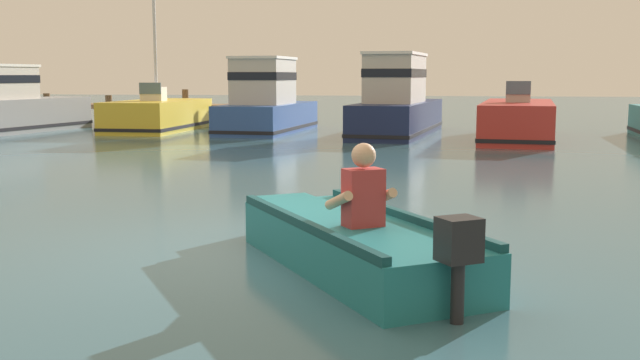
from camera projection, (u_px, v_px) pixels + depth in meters
ground_plane at (233, 252)px, 7.67m from camera, size 120.00×120.00×0.00m
wooden_dock at (117, 106)px, 27.92m from camera, size 10.47×1.64×1.27m
rowboat_with_person at (352, 242)px, 6.97m from camera, size 2.61×3.38×1.19m
moored_boat_grey at (6, 107)px, 23.35m from camera, size 2.62×6.42×2.13m
moored_boat_yellow at (158, 116)px, 24.50m from camera, size 2.17×4.93×4.70m
moored_boat_blue at (267, 105)px, 23.71m from camera, size 2.38×5.35×2.36m
moored_boat_navy at (397, 105)px, 22.64m from camera, size 2.64×6.75×2.45m
moored_boat_red at (518, 121)px, 21.07m from camera, size 2.56×6.20×1.64m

